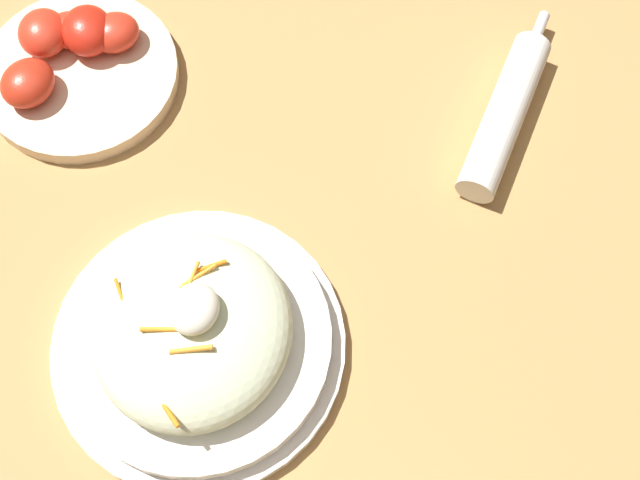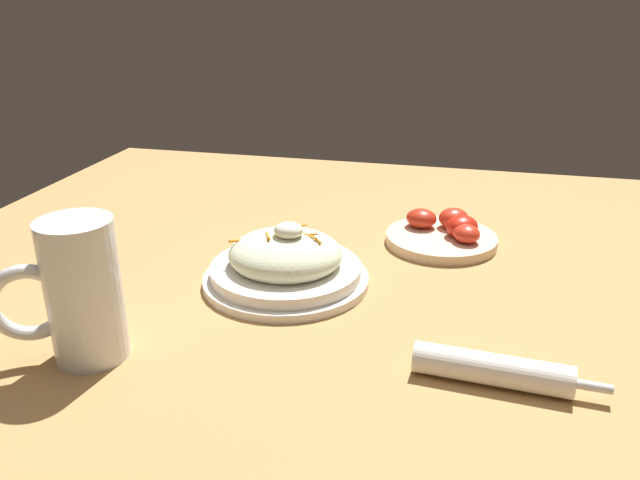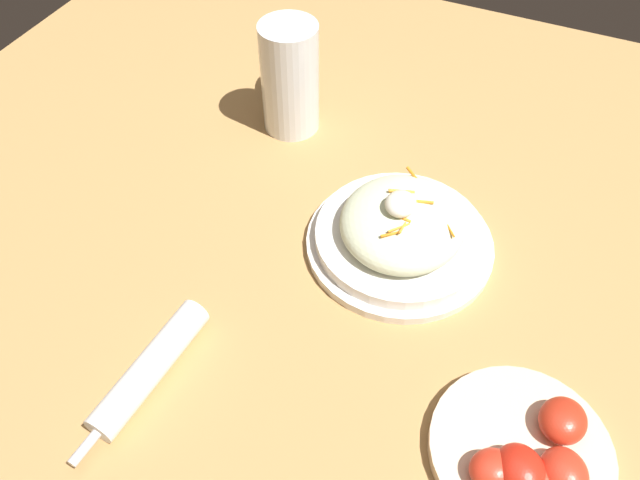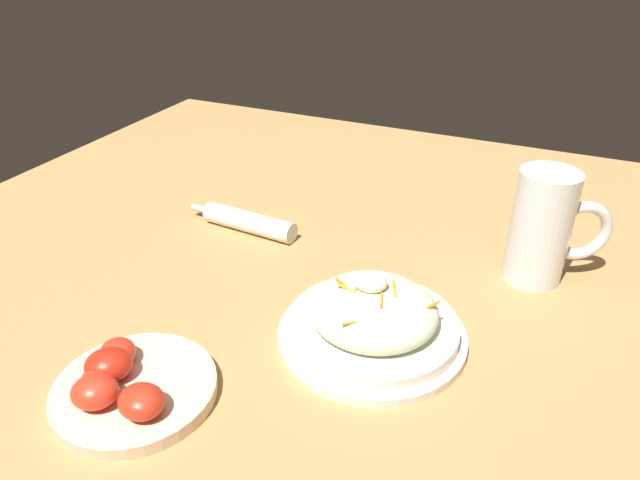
{
  "view_description": "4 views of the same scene",
  "coord_description": "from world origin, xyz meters",
  "px_view_note": "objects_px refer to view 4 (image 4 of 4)",
  "views": [
    {
      "loc": [
        0.27,
        0.1,
        0.69
      ],
      "look_at": [
        0.01,
        0.01,
        0.05
      ],
      "focal_mm": 49.74,
      "sensor_mm": 36.0,
      "label": 1
    },
    {
      "loc": [
        -0.13,
        0.71,
        0.4
      ],
      "look_at": [
        0.04,
        -0.01,
        0.09
      ],
      "focal_mm": 35.47,
      "sensor_mm": 36.0,
      "label": 2
    },
    {
      "loc": [
        -0.4,
        -0.18,
        0.61
      ],
      "look_at": [
        0.01,
        0.01,
        0.08
      ],
      "focal_mm": 35.35,
      "sensor_mm": 36.0,
      "label": 3
    },
    {
      "loc": [
        0.28,
        -0.61,
        0.47
      ],
      "look_at": [
        -0.0,
        0.02,
        0.08
      ],
      "focal_mm": 32.98,
      "sensor_mm": 36.0,
      "label": 4
    }
  ],
  "objects_px": {
    "napkin_roll": "(248,222)",
    "tomato_plate": "(127,386)",
    "salad_plate": "(372,320)",
    "beer_mug": "(542,233)"
  },
  "relations": [
    {
      "from": "salad_plate",
      "to": "beer_mug",
      "type": "distance_m",
      "value": 0.29
    },
    {
      "from": "tomato_plate",
      "to": "beer_mug",
      "type": "bearing_deg",
      "value": 49.08
    },
    {
      "from": "salad_plate",
      "to": "napkin_roll",
      "type": "xyz_separation_m",
      "value": [
        -0.28,
        0.18,
        -0.01
      ]
    },
    {
      "from": "beer_mug",
      "to": "salad_plate",
      "type": "bearing_deg",
      "value": -125.75
    },
    {
      "from": "napkin_roll",
      "to": "tomato_plate",
      "type": "relative_size",
      "value": 1.13
    },
    {
      "from": "beer_mug",
      "to": "tomato_plate",
      "type": "distance_m",
      "value": 0.58
    },
    {
      "from": "beer_mug",
      "to": "napkin_roll",
      "type": "relative_size",
      "value": 0.81
    },
    {
      "from": "salad_plate",
      "to": "napkin_roll",
      "type": "bearing_deg",
      "value": 147.35
    },
    {
      "from": "salad_plate",
      "to": "beer_mug",
      "type": "height_order",
      "value": "beer_mug"
    },
    {
      "from": "salad_plate",
      "to": "napkin_roll",
      "type": "height_order",
      "value": "salad_plate"
    }
  ]
}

